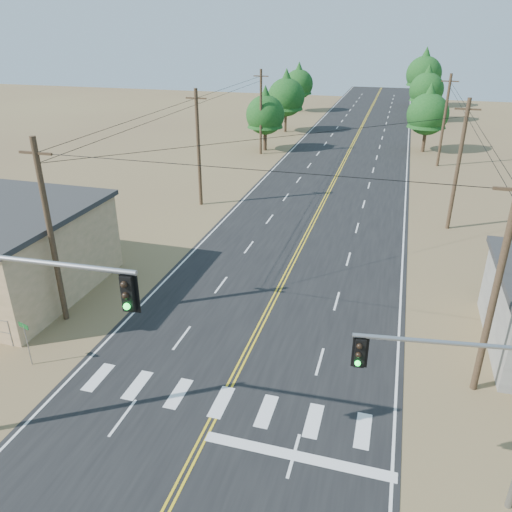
% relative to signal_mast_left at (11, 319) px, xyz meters
% --- Properties ---
extents(road, '(15.00, 200.00, 0.02)m').
position_rel_signal_mast_left_xyz_m(road, '(6.16, 25.91, -5.50)').
color(road, black).
rests_on(road, ground).
extents(utility_pole_left_near, '(1.80, 0.30, 10.00)m').
position_rel_signal_mast_left_xyz_m(utility_pole_left_near, '(-4.34, 7.91, -0.39)').
color(utility_pole_left_near, '#4C3826').
rests_on(utility_pole_left_near, ground).
extents(utility_pole_left_mid, '(1.80, 0.30, 10.00)m').
position_rel_signal_mast_left_xyz_m(utility_pole_left_mid, '(-4.34, 27.91, -0.39)').
color(utility_pole_left_mid, '#4C3826').
rests_on(utility_pole_left_mid, ground).
extents(utility_pole_left_far, '(1.80, 0.30, 10.00)m').
position_rel_signal_mast_left_xyz_m(utility_pole_left_far, '(-4.34, 47.91, -0.39)').
color(utility_pole_left_far, '#4C3826').
rests_on(utility_pole_left_far, ground).
extents(utility_pole_right_near, '(1.80, 0.30, 10.00)m').
position_rel_signal_mast_left_xyz_m(utility_pole_right_near, '(16.66, 7.91, -0.39)').
color(utility_pole_right_near, '#4C3826').
rests_on(utility_pole_right_near, ground).
extents(utility_pole_right_mid, '(1.80, 0.30, 10.00)m').
position_rel_signal_mast_left_xyz_m(utility_pole_right_mid, '(16.66, 27.91, -0.39)').
color(utility_pole_right_mid, '#4C3826').
rests_on(utility_pole_right_mid, ground).
extents(utility_pole_right_far, '(1.80, 0.30, 10.00)m').
position_rel_signal_mast_left_xyz_m(utility_pole_right_far, '(16.66, 47.91, -0.39)').
color(utility_pole_right_far, '#4C3826').
rests_on(utility_pole_right_far, ground).
extents(signal_mast_left, '(7.20, 0.62, 8.09)m').
position_rel_signal_mast_left_xyz_m(signal_mast_left, '(0.00, 0.00, 0.00)').
color(signal_mast_left, gray).
rests_on(signal_mast_left, ground).
extents(signal_mast_right, '(5.74, 1.08, 6.51)m').
position_rel_signal_mast_left_xyz_m(signal_mast_right, '(15.50, 1.56, -1.08)').
color(signal_mast_right, gray).
rests_on(signal_mast_right, ground).
extents(street_sign, '(0.66, 0.21, 2.28)m').
position_rel_signal_mast_left_xyz_m(street_sign, '(-3.42, 3.91, -3.98)').
color(street_sign, gray).
rests_on(street_sign, ground).
extents(tree_left_near, '(4.82, 4.82, 8.04)m').
position_rel_signal_mast_left_xyz_m(tree_left_near, '(-4.34, 50.02, -0.59)').
color(tree_left_near, '#3F2D1E').
rests_on(tree_left_near, ground).
extents(tree_left_mid, '(5.44, 5.44, 9.06)m').
position_rel_signal_mast_left_xyz_m(tree_left_mid, '(-4.57, 62.59, 0.04)').
color(tree_left_mid, '#3F2D1E').
rests_on(tree_left_mid, ground).
extents(tree_left_far, '(5.22, 5.22, 8.70)m').
position_rel_signal_mast_left_xyz_m(tree_left_far, '(-6.68, 81.99, -0.19)').
color(tree_left_far, '#3F2D1E').
rests_on(tree_left_far, ground).
extents(tree_right_near, '(5.05, 5.05, 8.42)m').
position_rel_signal_mast_left_xyz_m(tree_right_near, '(15.16, 54.82, -0.36)').
color(tree_right_near, '#3F2D1E').
rests_on(tree_right_near, ground).
extents(tree_right_mid, '(5.44, 5.44, 9.06)m').
position_rel_signal_mast_left_xyz_m(tree_right_mid, '(15.44, 77.74, 0.03)').
color(tree_right_mid, '#3F2D1E').
rests_on(tree_right_mid, ground).
extents(tree_right_far, '(6.59, 6.59, 10.98)m').
position_rel_signal_mast_left_xyz_m(tree_right_far, '(15.16, 94.43, 1.21)').
color(tree_right_far, '#3F2D1E').
rests_on(tree_right_far, ground).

